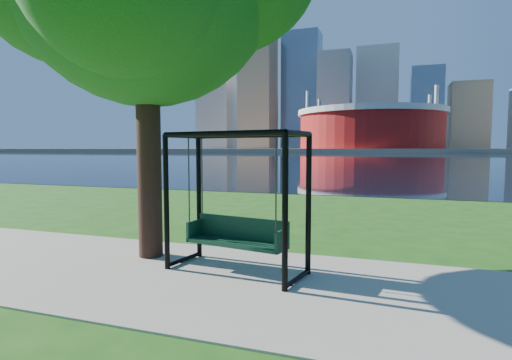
% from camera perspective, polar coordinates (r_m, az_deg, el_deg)
% --- Properties ---
extents(ground, '(900.00, 900.00, 0.00)m').
position_cam_1_polar(ground, '(7.08, 1.03, -13.47)').
color(ground, '#1E5114').
rests_on(ground, ground).
extents(path, '(120.00, 4.00, 0.03)m').
position_cam_1_polar(path, '(6.63, -0.33, -14.62)').
color(path, '#9E937F').
rests_on(path, ground).
extents(river, '(900.00, 180.00, 0.02)m').
position_cam_1_polar(river, '(108.46, 17.68, 3.19)').
color(river, black).
rests_on(river, ground).
extents(far_bank, '(900.00, 228.00, 2.00)m').
position_cam_1_polar(far_bank, '(312.43, 18.41, 4.11)').
color(far_bank, '#937F60').
rests_on(far_bank, ground).
extents(stadium, '(83.00, 83.00, 32.00)m').
position_cam_1_polar(stadium, '(242.02, 15.99, 7.24)').
color(stadium, maroon).
rests_on(stadium, far_bank).
extents(skyline, '(392.00, 66.00, 96.50)m').
position_cam_1_polar(skyline, '(327.61, 17.82, 10.25)').
color(skyline, gray).
rests_on(skyline, far_bank).
extents(swing, '(2.56, 1.46, 2.47)m').
position_cam_1_polar(swing, '(6.99, -2.76, -3.64)').
color(swing, black).
rests_on(swing, ground).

